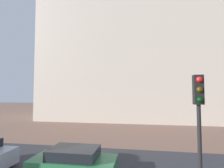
% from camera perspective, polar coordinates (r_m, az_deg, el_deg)
% --- Properties ---
extents(ground_plane, '(120.00, 120.00, 0.00)m').
position_cam_1_polar(ground_plane, '(11.58, 2.35, -23.16)').
color(ground_plane, brown).
extents(street_asphalt_strip, '(120.00, 6.45, 0.00)m').
position_cam_1_polar(street_asphalt_strip, '(10.45, 1.45, -25.42)').
color(street_asphalt_strip, '#2D2D33').
rests_on(street_asphalt_strip, ground_plane).
extents(landmark_building, '(27.03, 12.39, 37.66)m').
position_cam_1_polar(landmark_building, '(30.24, 6.10, 11.44)').
color(landmark_building, beige).
rests_on(landmark_building, ground_plane).
extents(car_green, '(4.04, 2.05, 1.38)m').
position_cam_1_polar(car_green, '(9.35, -12.22, -23.69)').
color(car_green, '#287042').
rests_on(car_green, ground_plane).
extents(traffic_light_pole, '(0.28, 0.34, 4.54)m').
position_cam_1_polar(traffic_light_pole, '(6.02, 26.36, -10.35)').
color(traffic_light_pole, black).
rests_on(traffic_light_pole, ground_plane).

